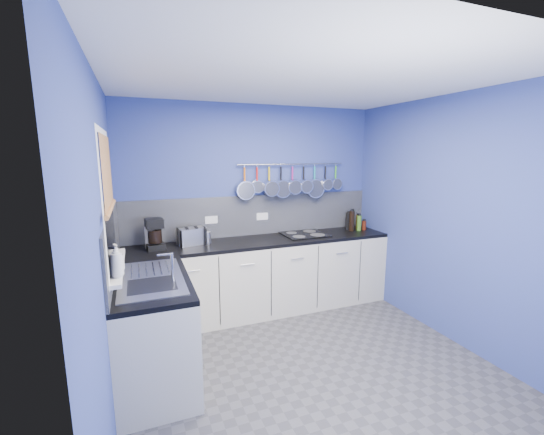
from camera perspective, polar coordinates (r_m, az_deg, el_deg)
floor at (r=3.53m, az=5.62°, el=-22.71°), size 3.20×3.00×0.02m
ceiling at (r=3.02m, az=6.53°, el=21.72°), size 3.20×3.00×0.02m
wall_back at (r=4.40m, az=-2.99°, el=1.71°), size 3.20×0.02×2.50m
wall_front at (r=1.88m, az=28.04°, el=-11.60°), size 3.20×0.02×2.50m
wall_left at (r=2.72m, az=-25.87°, el=-4.84°), size 0.02×3.00×2.50m
wall_right at (r=4.02m, az=26.90°, el=-0.25°), size 0.02×3.00×2.50m
backsplash_back at (r=4.40m, az=-2.88°, el=0.38°), size 3.20×0.02×0.50m
backsplash_left at (r=3.32m, az=-24.59°, el=-3.88°), size 0.02×1.80×0.50m
cabinet_run_back at (r=4.32m, az=-1.57°, el=-9.68°), size 3.20×0.60×0.86m
worktop_back at (r=4.19m, az=-1.60°, el=-3.90°), size 3.20×0.60×0.04m
cabinet_run_left at (r=3.28m, az=-18.63°, el=-17.10°), size 0.60×1.20×0.86m
worktop_left at (r=3.10m, az=-19.12°, el=-9.69°), size 0.60×1.20×0.04m
window_frame at (r=2.95m, az=-25.23°, el=2.31°), size 0.01×1.00×1.10m
window_glass at (r=2.95m, az=-25.13°, el=2.31°), size 0.01×0.90×1.00m
bamboo_blind at (r=2.93m, az=-25.31°, el=6.67°), size 0.01×0.90×0.55m
window_sill at (r=3.06m, az=-24.01°, el=-7.25°), size 0.10×0.98×0.03m
sink_unit at (r=3.09m, az=-19.15°, el=-9.27°), size 0.50×0.95×0.01m
mixer_tap at (r=2.89m, az=-15.95°, el=-7.84°), size 0.12×0.08×0.26m
socket_left at (r=4.25m, az=-9.87°, el=-0.38°), size 0.15×0.01×0.09m
socket_right at (r=4.42m, az=-1.60°, el=0.18°), size 0.15×0.01×0.09m
pot_rail at (r=4.48m, az=3.35°, el=8.67°), size 1.45×0.02×0.02m
soap_bottle_a at (r=2.72m, az=-24.07°, el=-6.45°), size 0.11×0.12×0.24m
soap_bottle_b at (r=2.87m, az=-23.89°, el=-6.27°), size 0.09×0.09×0.17m
paper_towel at (r=4.00m, az=-19.29°, el=-3.09°), size 0.12×0.12×0.24m
coffee_maker at (r=3.95m, az=-18.60°, el=-2.57°), size 0.21×0.23×0.33m
toaster at (r=4.05m, az=-12.97°, el=-3.00°), size 0.33×0.24×0.19m
canister at (r=4.09m, az=-10.56°, el=-3.21°), size 0.09×0.09×0.13m
hob at (r=4.45m, az=5.31°, el=-2.75°), size 0.54×0.47×0.01m
pan_0 at (r=4.26m, az=-4.46°, el=5.74°), size 0.23×0.08×0.42m
pan_1 at (r=4.30m, az=-2.43°, el=6.32°), size 0.15×0.07×0.34m
pan_2 at (r=4.36m, az=-0.45°, el=6.09°), size 0.20×0.13×0.39m
pan_3 at (r=4.42m, az=1.49°, el=5.96°), size 0.23×0.11×0.42m
pan_4 at (r=4.48m, az=3.37°, el=6.25°), size 0.19×0.12×0.38m
pan_5 at (r=4.55m, az=5.20°, el=6.36°), size 0.18×0.13×0.37m
pan_6 at (r=4.63m, az=6.97°, el=5.92°), size 0.25×0.07×0.44m
pan_7 at (r=4.70m, az=8.70°, el=6.57°), size 0.15×0.11×0.34m
pan_8 at (r=4.78m, az=10.36°, el=6.58°), size 0.15×0.08×0.34m
condiment_0 at (r=4.93m, az=13.85°, el=-0.65°), size 0.06×0.06×0.19m
condiment_1 at (r=4.85m, az=13.01°, el=-0.38°), size 0.05×0.05×0.26m
condiment_2 at (r=4.82m, az=12.33°, el=-0.61°), size 0.07×0.07×0.23m
condiment_3 at (r=4.86m, az=14.78°, el=-1.24°), size 0.06×0.06×0.13m
condiment_4 at (r=4.80m, az=14.04°, el=-0.89°), size 0.06×0.06×0.20m
condiment_5 at (r=4.75m, az=12.89°, el=-0.56°), size 0.07×0.07×0.26m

